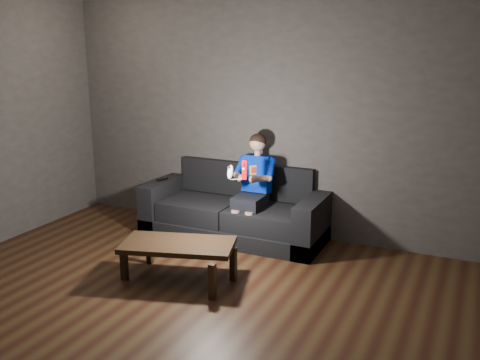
% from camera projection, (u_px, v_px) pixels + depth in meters
% --- Properties ---
extents(floor, '(5.00, 5.00, 0.00)m').
position_uv_depth(floor, '(140.00, 326.00, 4.24)').
color(floor, black).
rests_on(floor, ground).
extents(back_wall, '(5.00, 0.04, 2.70)m').
position_uv_depth(back_wall, '(263.00, 117.00, 6.09)').
color(back_wall, '#35302F').
rests_on(back_wall, ground).
extents(sofa, '(2.09, 0.90, 0.81)m').
position_uv_depth(sofa, '(236.00, 213.00, 6.18)').
color(sofa, black).
rests_on(sofa, floor).
extents(child, '(0.46, 0.56, 1.13)m').
position_uv_depth(child, '(253.00, 180.00, 5.93)').
color(child, black).
rests_on(child, sofa).
extents(wii_remote_red, '(0.07, 0.08, 0.20)m').
position_uv_depth(wii_remote_red, '(244.00, 170.00, 5.45)').
color(wii_remote_red, '#D30300').
rests_on(wii_remote_red, child).
extents(nunchuk_white, '(0.07, 0.10, 0.16)m').
position_uv_depth(nunchuk_white, '(230.00, 172.00, 5.54)').
color(nunchuk_white, white).
rests_on(nunchuk_white, child).
extents(wii_remote_black, '(0.07, 0.15, 0.03)m').
position_uv_depth(wii_remote_black, '(163.00, 179.00, 6.41)').
color(wii_remote_black, black).
rests_on(wii_remote_black, sofa).
extents(coffee_table, '(1.14, 0.79, 0.38)m').
position_uv_depth(coffee_table, '(178.00, 248.00, 4.98)').
color(coffee_table, black).
rests_on(coffee_table, floor).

